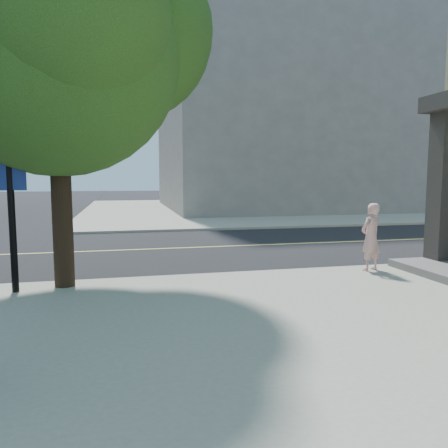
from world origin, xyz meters
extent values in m
plane|color=black|center=(0.00, 0.00, 0.00)|extent=(140.00, 140.00, 0.00)
cube|color=black|center=(0.00, 4.50, 0.01)|extent=(140.00, 9.00, 0.01)
cube|color=gray|center=(13.50, 21.50, 0.06)|extent=(29.00, 25.00, 0.12)
cube|color=#35302B|center=(9.70, -0.50, 2.22)|extent=(0.55, 0.55, 4.20)
cube|color=slate|center=(14.00, 22.00, 7.12)|extent=(18.00, 16.00, 14.00)
imported|color=#D99F95|center=(7.62, -0.60, 0.95)|extent=(0.71, 0.59, 1.66)
cylinder|color=black|center=(0.50, -0.50, 2.18)|extent=(0.41, 0.41, 4.12)
sphere|color=#305A1C|center=(0.50, -0.50, 4.93)|extent=(5.04, 5.04, 5.04)
sphere|color=#305A1C|center=(1.87, 0.19, 5.61)|extent=(3.89, 3.89, 3.89)
sphere|color=#305A1C|center=(-0.64, 0.42, 5.84)|extent=(3.66, 3.66, 3.66)
sphere|color=#305A1C|center=(0.96, -1.76, 5.27)|extent=(3.43, 3.43, 3.43)
cylinder|color=black|center=(-0.40, -0.79, 2.45)|extent=(0.13, 0.13, 4.67)
cube|color=white|center=(-0.35, -0.81, 3.01)|extent=(0.61, 0.04, 0.22)
cube|color=navy|center=(-0.35, -0.81, 2.45)|extent=(0.50, 0.04, 0.61)
imported|color=black|center=(-0.40, -0.79, 3.90)|extent=(0.18, 0.22, 1.11)
camera|label=1|loc=(1.74, -9.96, 2.40)|focal=34.61mm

